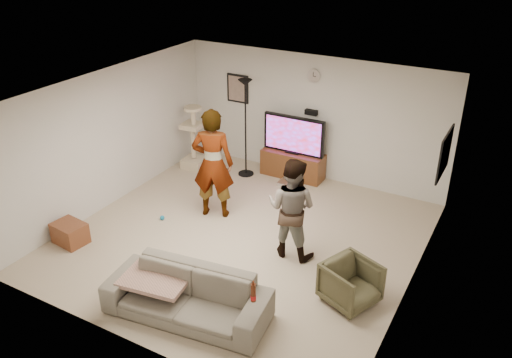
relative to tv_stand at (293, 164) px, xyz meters
The scene contains 24 objects.
floor 2.54m from the tv_stand, 83.77° to the right, with size 5.50×5.50×0.02m, color tan.
ceiling 3.37m from the tv_stand, 83.77° to the right, with size 5.50×5.50×0.02m, color silver.
wall_back 1.05m from the tv_stand, 41.87° to the left, with size 5.50×0.04×2.50m, color silver.
wall_front 5.35m from the tv_stand, 87.02° to the right, with size 5.50×0.04×2.50m, color silver.
wall_left 3.66m from the tv_stand, 134.67° to the right, with size 0.04×5.50×2.50m, color silver.
wall_right 4.05m from the tv_stand, 39.64° to the right, with size 0.04×5.50×2.50m, color silver.
wall_clock 1.86m from the tv_stand, 38.19° to the left, with size 0.26×0.26×0.04m, color white.
wall_speaker 1.16m from the tv_stand, 34.09° to the left, with size 0.25×0.10×0.10m, color black.
picture_back 1.96m from the tv_stand, behind, with size 0.42×0.03×0.52m, color #7D685D.
picture_right 3.37m from the tv_stand, 16.77° to the right, with size 0.03×0.78×0.62m, color #F1D762.
tv_stand is the anchor object (origin of this frame).
console_box 0.47m from the tv_stand, 74.27° to the right, with size 0.40×0.30×0.07m, color silver.
tv 0.65m from the tv_stand, ahead, with size 1.29×0.08×0.76m, color black.
tv_screen 0.65m from the tv_stand, 90.00° to the right, with size 1.19×0.01×0.67m, color #6D3CD8.
floor_lamp 1.22m from the tv_stand, 156.79° to the right, with size 0.32×0.32×2.02m, color black.
cat_tree 2.17m from the tv_stand, 163.07° to the right, with size 0.44×0.44×1.39m, color #C5B493.
person_left 2.26m from the tv_stand, 105.34° to the right, with size 0.73×0.48×1.99m, color #B0B0B3.
person_right 2.83m from the tv_stand, 65.31° to the right, with size 0.80×0.62×1.64m, color #2B3A93.
sofa 4.54m from the tv_stand, 82.52° to the right, with size 2.19×0.86×0.64m, color #6A6356.
throw_blanket 4.50m from the tv_stand, 88.78° to the right, with size 0.90×0.70×0.06m, color tan.
beer_bottle 4.80m from the tv_stand, 70.45° to the right, with size 0.06×0.06×0.25m, color #4B1C0C.
armchair 3.99m from the tv_stand, 53.13° to the right, with size 0.67×0.69×0.62m, color #403C26.
side_table 4.53m from the tv_stand, 118.01° to the right, with size 0.53×0.40×0.35m, color brown.
toy_ball 2.99m from the tv_stand, 115.08° to the right, with size 0.08×0.08×0.08m, color #11709A.
Camera 1 is at (3.77, -6.33, 4.79)m, focal length 36.63 mm.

